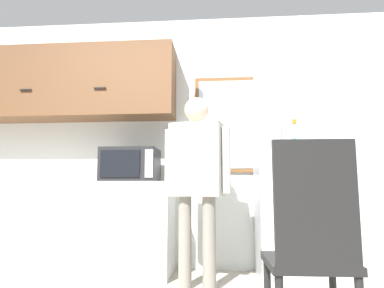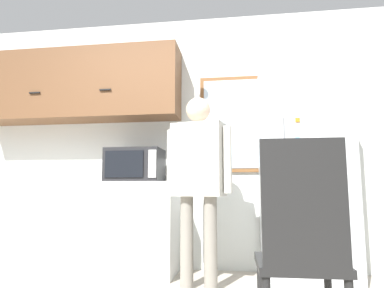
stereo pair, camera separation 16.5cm
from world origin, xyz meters
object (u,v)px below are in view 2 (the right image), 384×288
(microwave, at_px, (135,165))
(refrigerator, at_px, (304,174))
(chair, at_px, (301,242))
(person, at_px, (198,170))

(microwave, bearing_deg, refrigerator, 0.01)
(chair, bearing_deg, microwave, -49.94)
(microwave, relative_size, chair, 0.51)
(microwave, xyz_separation_m, person, (0.68, -0.37, -0.07))
(microwave, bearing_deg, chair, -48.83)
(microwave, height_order, chair, microwave)
(microwave, xyz_separation_m, chair, (1.32, -1.51, -0.49))
(microwave, relative_size, refrigerator, 0.28)
(person, xyz_separation_m, chair, (0.64, -1.14, -0.42))
(person, distance_m, chair, 1.37)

